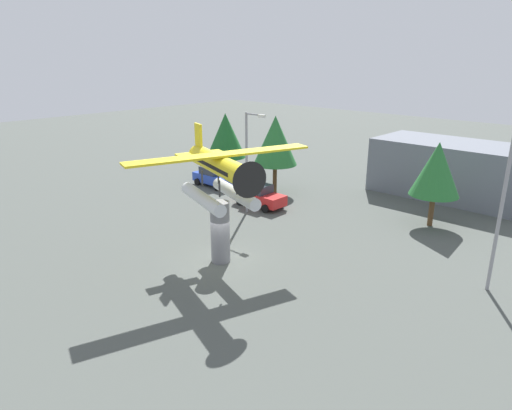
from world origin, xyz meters
TOP-DOWN VIEW (x-y plane):
  - ground_plane at (0.00, 0.00)m, footprint 140.00×140.00m
  - display_pedestal at (0.00, 0.00)m, footprint 1.10×1.10m
  - floatplane_monument at (0.12, -0.04)m, footprint 7.20×10.20m
  - car_near_blue at (-12.14, 10.46)m, footprint 4.20×2.02m
  - car_mid_red at (-5.18, 8.98)m, footprint 4.20×2.02m
  - streetlight_primary at (-4.73, 7.29)m, footprint 1.84×0.28m
  - streetlight_secondary at (12.65, 6.96)m, footprint 1.84×0.28m
  - storefront_building at (4.68, 22.00)m, footprint 12.32×6.14m
  - tree_west at (-13.70, 13.50)m, footprint 3.79×3.79m
  - tree_east at (-6.75, 12.66)m, footprint 3.71×3.71m
  - tree_center_back at (6.47, 13.97)m, footprint 3.32×3.32m

SIDE VIEW (x-z plane):
  - ground_plane at x=0.00m, z-range 0.00..0.00m
  - car_near_blue at x=-12.14m, z-range 0.00..1.76m
  - car_mid_red at x=-5.18m, z-range 0.00..1.76m
  - display_pedestal at x=0.00m, z-range 0.00..3.60m
  - storefront_building at x=4.68m, z-range 0.00..4.55m
  - tree_center_back at x=6.47m, z-range 1.09..7.00m
  - tree_west at x=-13.70m, z-range 0.97..7.14m
  - streetlight_primary at x=-4.73m, z-range 0.63..8.15m
  - tree_east at x=-6.75m, z-range 1.23..7.85m
  - streetlight_secondary at x=12.65m, z-range 0.64..8.85m
  - floatplane_monument at x=0.12m, z-range 3.27..7.27m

